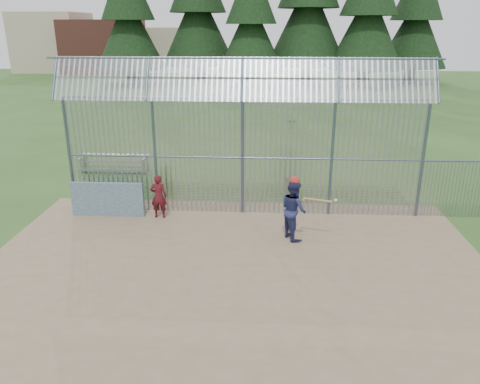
# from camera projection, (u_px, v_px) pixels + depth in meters

# --- Properties ---
(ground) EXTENTS (120.00, 120.00, 0.00)m
(ground) POSITION_uv_depth(u_px,v_px,m) (236.00, 259.00, 13.21)
(ground) COLOR #2D511E
(ground) RESTS_ON ground
(dirt_infield) EXTENTS (14.00, 10.00, 0.02)m
(dirt_infield) POSITION_uv_depth(u_px,v_px,m) (235.00, 267.00, 12.74)
(dirt_infield) COLOR #756047
(dirt_infield) RESTS_ON ground
(dugout_wall) EXTENTS (2.50, 0.12, 1.20)m
(dugout_wall) POSITION_uv_depth(u_px,v_px,m) (107.00, 199.00, 15.98)
(dugout_wall) COLOR #38566B
(dugout_wall) RESTS_ON dirt_infield
(batter) EXTENTS (1.03, 1.12, 1.85)m
(batter) POSITION_uv_depth(u_px,v_px,m) (294.00, 210.00, 14.21)
(batter) COLOR navy
(batter) RESTS_ON dirt_infield
(onlooker) EXTENTS (0.56, 0.38, 1.52)m
(onlooker) POSITION_uv_depth(u_px,v_px,m) (159.00, 196.00, 15.80)
(onlooker) COLOR maroon
(onlooker) RESTS_ON dirt_infield
(bg_kid_seated) EXTENTS (0.50, 0.22, 0.83)m
(bg_kid_seated) POSITION_uv_depth(u_px,v_px,m) (292.00, 123.00, 29.48)
(bg_kid_seated) COLOR slate
(bg_kid_seated) RESTS_ON ground
(batting_gear) EXTENTS (1.39, 0.53, 0.72)m
(batting_gear) POSITION_uv_depth(u_px,v_px,m) (299.00, 184.00, 13.90)
(batting_gear) COLOR red
(batting_gear) RESTS_ON ground
(trash_can) EXTENTS (0.56, 0.56, 0.82)m
(trash_can) POSITION_uv_depth(u_px,v_px,m) (290.00, 185.00, 18.18)
(trash_can) COLOR #94979D
(trash_can) RESTS_ON ground
(bleacher) EXTENTS (3.00, 0.95, 0.72)m
(bleacher) POSITION_uv_depth(u_px,v_px,m) (115.00, 163.00, 21.02)
(bleacher) COLOR gray
(bleacher) RESTS_ON ground
(backstop_fence) EXTENTS (20.09, 0.81, 5.30)m
(backstop_fence) POSITION_uv_depth(u_px,v_px,m) (297.00, 149.00, 15.55)
(backstop_fence) COLOR #47566B
(backstop_fence) RESTS_ON ground
(distant_buildings) EXTENTS (26.50, 10.50, 8.00)m
(distant_buildings) POSITION_uv_depth(u_px,v_px,m) (99.00, 45.00, 66.39)
(distant_buildings) COLOR brown
(distant_buildings) RESTS_ON ground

